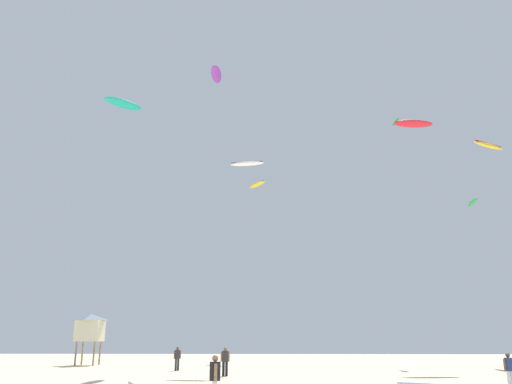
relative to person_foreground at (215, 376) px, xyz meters
The scene contains 13 objects.
person_foreground is the anchor object (origin of this frame).
person_midground 19.25m from the person_foreground, 104.05° to the left, with size 0.46×0.36×1.61m.
person_left 14.39m from the person_foreground, 26.32° to the left, with size 0.51×0.36×1.58m.
person_right 13.66m from the person_foreground, 93.60° to the left, with size 0.56×0.38×1.70m.
lifeguard_tower 28.84m from the person_foreground, 117.76° to the left, with size 2.30×2.30×4.15m.
kite_aloft_1 42.12m from the person_foreground, 64.21° to the left, with size 0.61×2.05×0.47m.
kite_aloft_2 38.85m from the person_foreground, 89.17° to the left, with size 2.24×2.93×0.36m.
kite_aloft_3 36.74m from the person_foreground, 53.03° to the left, with size 1.27×2.86×0.65m.
kite_aloft_5 26.67m from the person_foreground, 40.99° to the left, with size 2.86×2.18×0.62m.
kite_aloft_6 33.62m from the person_foreground, 97.20° to the left, with size 1.03×3.23×0.68m.
kite_aloft_7 23.47m from the person_foreground, 89.54° to the left, with size 2.71×1.13×0.31m.
kite_aloft_8 34.72m from the person_foreground, 58.50° to the left, with size 3.70×1.51×0.62m.
kite_aloft_9 42.26m from the person_foreground, 114.09° to the left, with size 4.01×3.74×0.85m.
Camera 1 is at (0.83, -12.01, 2.32)m, focal length 35.87 mm.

